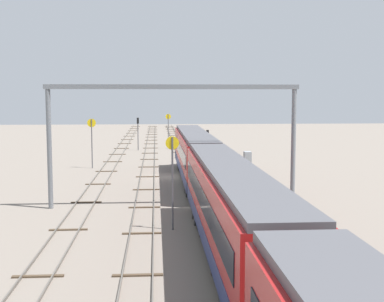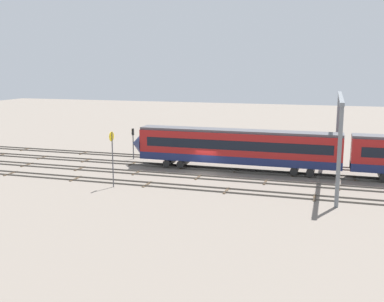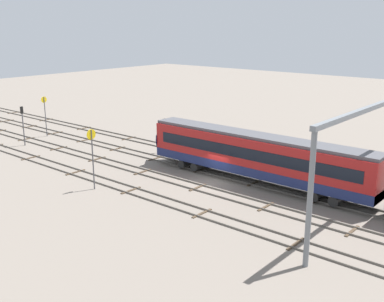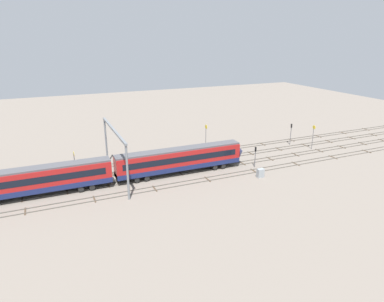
{
  "view_description": "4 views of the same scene",
  "coord_description": "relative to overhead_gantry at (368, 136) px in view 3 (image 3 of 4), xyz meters",
  "views": [
    {
      "loc": [
        -54.24,
        1.42,
        8.45
      ],
      "look_at": [
        2.98,
        -2.54,
        2.39
      ],
      "focal_mm": 48.95,
      "sensor_mm": 36.0,
      "label": 1
    },
    {
      "loc": [
        -13.96,
        50.55,
        12.35
      ],
      "look_at": [
        2.21,
        -2.47,
        2.07
      ],
      "focal_mm": 42.82,
      "sensor_mm": 36.0,
      "label": 2
    },
    {
      "loc": [
        -26.77,
        34.87,
        15.11
      ],
      "look_at": [
        3.39,
        -0.86,
        2.4
      ],
      "focal_mm": 43.69,
      "sensor_mm": 36.0,
      "label": 3
    },
    {
      "loc": [
        -25.15,
        -57.73,
        24.3
      ],
      "look_at": [
        0.12,
        0.3,
        3.18
      ],
      "focal_mm": 31.86,
      "sensor_mm": 36.0,
      "label": 4
    }
  ],
  "objects": [
    {
      "name": "signal_light_trackside_departure",
      "position": [
        26.12,
        -5.2,
        -4.22
      ],
      "size": [
        0.31,
        0.32,
        4.17
      ],
      "color": "#4C4C51",
      "rests_on": "ground"
    },
    {
      "name": "signal_light_trackside_approach",
      "position": [
        42.21,
        4.09,
        -3.68
      ],
      "size": [
        0.31,
        0.32,
        5.07
      ],
      "color": "#4C4C51",
      "rests_on": "ground"
    },
    {
      "name": "relay_cabinet",
      "position": [
        24.17,
        -9.98,
        -6.16
      ],
      "size": [
        1.26,
        0.84,
        1.61
      ],
      "color": "gray",
      "rests_on": "ground"
    },
    {
      "name": "track_second_far",
      "position": [
        14.83,
        6.87,
        -6.89
      ],
      "size": [
        188.99,
        2.4,
        0.16
      ],
      "color": "#59544C",
      "rests_on": "ground"
    },
    {
      "name": "track_with_train",
      "position": [
        14.83,
        -2.44,
        -6.89
      ],
      "size": [
        188.99,
        2.4,
        0.16
      ],
      "color": "#59544C",
      "rests_on": "ground"
    },
    {
      "name": "track_middle",
      "position": [
        14.83,
        2.22,
        -6.89
      ],
      "size": [
        188.99,
        2.4,
        0.16
      ],
      "color": "#59544C",
      "rests_on": "ground"
    },
    {
      "name": "ground_plane",
      "position": [
        14.83,
        -0.11,
        -6.97
      ],
      "size": [
        204.99,
        204.99,
        0.0
      ],
      "primitive_type": "plane",
      "color": "slate"
    },
    {
      "name": "track_near_foreground",
      "position": [
        14.83,
        -7.1,
        -6.89
      ],
      "size": [
        188.99,
        2.4,
        0.16
      ],
      "color": "#59544C",
      "rests_on": "ground"
    },
    {
      "name": "speed_sign_near_foreground",
      "position": [
        44.55,
        -0.69,
        -3.44
      ],
      "size": [
        0.14,
        0.86,
        5.57
      ],
      "color": "#4C4C51",
      "rests_on": "ground"
    },
    {
      "name": "overhead_gantry",
      "position": [
        0.0,
        0.0,
        0.0
      ],
      "size": [
        0.4,
        19.09,
        9.3
      ],
      "color": "slate",
      "rests_on": "ground"
    },
    {
      "name": "speed_sign_distant_end",
      "position": [
        22.12,
        8.79,
        -3.16
      ],
      "size": [
        0.14,
        0.99,
        5.81
      ],
      "color": "#4C4C51",
      "rests_on": "ground"
    }
  ]
}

